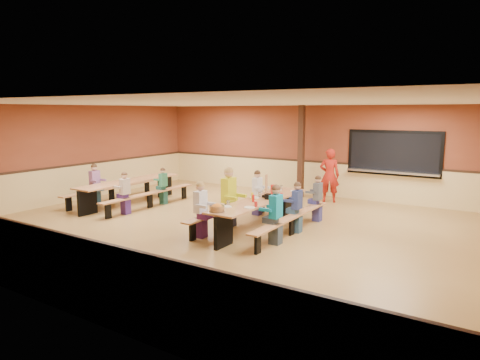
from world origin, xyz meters
The scene contains 23 objects.
ground centered at (0.00, 0.00, 0.00)m, with size 12.00×12.00×0.00m, color olive.
room_envelope centered at (0.00, 0.00, 0.69)m, with size 12.04×10.04×3.02m.
kitchen_pass_through centered at (2.60, 4.96, 1.49)m, with size 2.78×0.28×1.38m.
structural_post centered at (-0.20, 4.40, 1.50)m, with size 0.18×0.18×3.00m, color black.
cafeteria_table_main centered at (0.69, 0.18, 0.53)m, with size 1.91×3.70×0.74m.
cafeteria_table_second centered at (-4.05, 0.49, 0.53)m, with size 1.91×3.70×0.74m.
seated_child_white_left centered at (-0.13, -1.08, 0.63)m, with size 0.39×0.32×1.25m, color white, non-canonical shape.
seated_adult_yellow centered at (-0.13, 0.05, 0.72)m, with size 0.48×0.40×1.44m, color #CED418, non-canonical shape.
seated_child_grey_left centered at (-0.13, 1.44, 0.60)m, with size 0.37×0.30×1.21m, color silver, non-canonical shape.
seated_child_teal_right centered at (1.52, -0.62, 0.63)m, with size 0.40×0.32×1.27m, color #0C718D, non-canonical shape.
seated_child_navy_right centered at (1.52, 0.44, 0.59)m, with size 0.35×0.29×1.18m, color navy, non-canonical shape.
seated_child_char_right centered at (1.52, 1.69, 0.58)m, with size 0.35×0.29×1.17m, color #43464B, non-canonical shape.
seated_child_purple_sec centered at (-4.88, -0.12, 0.62)m, with size 0.38×0.31×1.23m, color #81527F, non-canonical shape.
seated_child_green_sec centered at (-3.23, 1.08, 0.55)m, with size 0.32×0.26×1.10m, color #2B6E4D, non-canonical shape.
seated_child_tan_sec centered at (-3.23, -0.45, 0.58)m, with size 0.34×0.28×1.16m, color #B29E8F, non-canonical shape.
standing_woman centered at (0.91, 4.09, 0.84)m, with size 0.61×0.40×1.68m, color #A71D13.
punch_pitcher centered at (0.60, 1.01, 0.85)m, with size 0.16×0.16×0.22m, color red.
chip_bowl centered at (0.53, -1.38, 0.81)m, with size 0.32×0.32×0.15m, color orange, non-canonical shape.
napkin_dispenser centered at (0.82, 0.30, 0.80)m, with size 0.10×0.14×0.13m, color black.
condiment_mustard centered at (0.53, 0.06, 0.82)m, with size 0.06×0.06×0.17m, color yellow.
condiment_ketchup centered at (0.69, -0.16, 0.82)m, with size 0.06×0.06×0.17m, color #B2140F.
table_paddle centered at (0.68, 0.47, 0.88)m, with size 0.16×0.16×0.56m.
place_settings centered at (0.69, 0.18, 0.80)m, with size 0.65×3.30×0.11m, color beige, non-canonical shape.
Camera 1 is at (5.61, -8.46, 2.81)m, focal length 32.00 mm.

